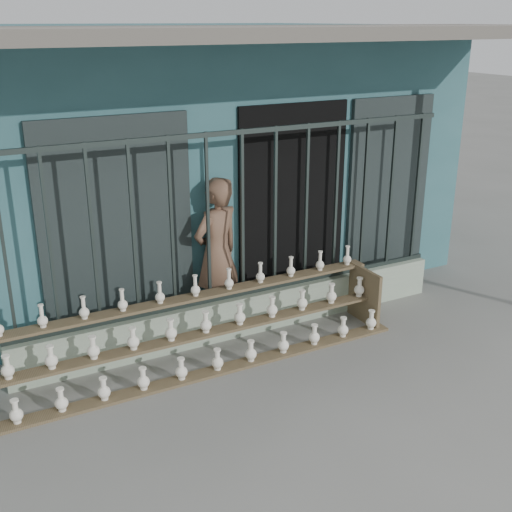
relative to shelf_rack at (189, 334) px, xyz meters
name	(u,v)px	position (x,y,z in m)	size (l,w,h in m)	color
ground	(306,387)	(0.81, -0.89, -0.36)	(60.00, 60.00, 0.00)	slate
workshop_building	(148,144)	(0.81, 3.34, 1.26)	(7.40, 6.60, 3.21)	#32646A
parapet_wall	(243,314)	(0.81, 0.41, -0.14)	(5.00, 0.20, 0.45)	#A0B49A
security_fence	(242,216)	(0.81, 0.41, 0.99)	(5.00, 0.04, 1.80)	#283330
shelf_rack	(189,334)	(0.00, 0.00, 0.00)	(4.50, 0.68, 0.85)	brown
elderly_woman	(217,254)	(0.65, 0.73, 0.49)	(0.63, 0.41, 1.71)	brown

